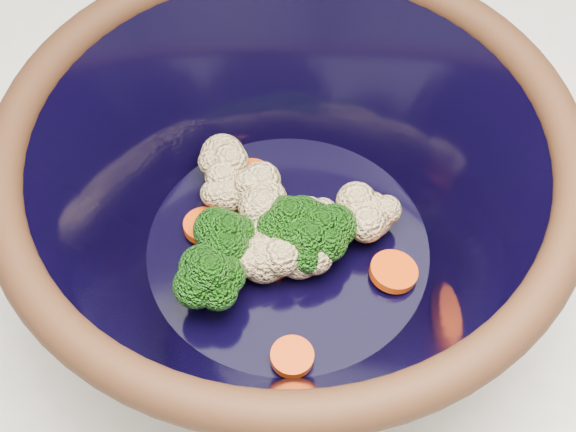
{
  "coord_description": "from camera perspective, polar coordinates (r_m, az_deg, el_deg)",
  "views": [
    {
      "loc": [
        -0.15,
        -0.18,
        1.39
      ],
      "look_at": [
        -0.03,
        0.09,
        0.97
      ],
      "focal_mm": 50.0,
      "sensor_mm": 36.0,
      "label": 1
    }
  ],
  "objects": [
    {
      "name": "vegetable_pile",
      "position": [
        0.53,
        -0.8,
        -0.95
      ],
      "size": [
        0.16,
        0.19,
        0.05
      ],
      "color": "#608442",
      "rests_on": "mixing_bowl"
    },
    {
      "name": "mixing_bowl",
      "position": [
        0.51,
        0.0,
        0.96
      ],
      "size": [
        0.38,
        0.38,
        0.15
      ],
      "rotation": [
        0.0,
        0.0,
        -0.16
      ],
      "color": "black",
      "rests_on": "counter"
    }
  ]
}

